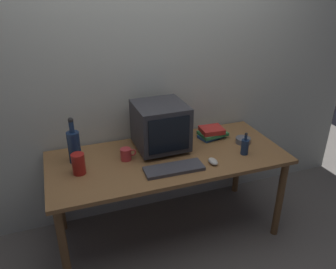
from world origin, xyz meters
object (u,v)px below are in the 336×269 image
Objects in this scene: bottle_short at (245,146)px; metal_canister at (79,164)px; keyboard at (174,169)px; cd_spindle at (243,140)px; computer_mouse at (213,161)px; crt_monitor at (160,126)px; bottle_tall at (74,146)px; book_stack at (212,133)px; mug at (126,154)px.

bottle_short is 1.22m from metal_canister.
keyboard is at bearing -176.20° from bottle_short.
cd_spindle is at bearing 61.60° from bottle_short.
computer_mouse is at bearing -170.18° from bottle_short.
crt_monitor is 1.13× the size of bottle_tall.
book_stack reaches higher than computer_mouse.
metal_canister is at bearing -169.83° from book_stack.
bottle_tall is (-0.93, 0.36, 0.11)m from computer_mouse.
bottle_short is (0.57, -0.30, -0.13)m from crt_monitor.
metal_canister is at bearing 165.23° from keyboard.
cd_spindle is (0.96, -0.05, -0.02)m from mug.
mug is at bearing -164.23° from crt_monitor.
bottle_short reaches higher than book_stack.
computer_mouse is 0.67× the size of metal_canister.
bottle_short is at bearing -14.12° from mug.
computer_mouse is 0.64m from mug.
cd_spindle is 0.80× the size of metal_canister.
book_stack is (0.18, 0.39, 0.03)m from computer_mouse.
computer_mouse is 0.44m from cd_spindle.
bottle_tall is 2.91× the size of mug.
book_stack is 2.05× the size of mug.
keyboard is 1.71× the size of book_stack.
bottle_short is at bearing -14.43° from bottle_tall.
cd_spindle is at bearing -11.54° from crt_monitor.
crt_monitor is 0.66m from bottle_short.
bottle_short is 0.73× the size of book_stack.
metal_canister is (-0.64, -0.16, -0.12)m from crt_monitor.
metal_canister is (-0.35, -0.08, 0.03)m from mug.
computer_mouse is at bearing -11.69° from metal_canister.
book_stack is at bearing 39.52° from keyboard.
computer_mouse is at bearing -150.37° from cd_spindle.
bottle_short is at bearing 5.05° from keyboard.
metal_canister is at bearing -87.68° from bottle_tall.
crt_monitor reaches higher than bottle_short.
computer_mouse is at bearing -21.36° from bottle_tall.
crt_monitor is 3.29× the size of mug.
computer_mouse is 0.83× the size of cd_spindle.
metal_canister is at bearing -167.54° from mug.
bottle_tall reaches higher than metal_canister.
keyboard is 0.71m from cd_spindle.
book_stack is at bearing 10.17° from metal_canister.
computer_mouse is 0.83× the size of mug.
crt_monitor is at bearing 152.28° from bottle_short.
crt_monitor is 0.94× the size of keyboard.
crt_monitor is 2.20× the size of bottle_short.
book_stack is at bearing 138.44° from cd_spindle.
book_stack is at bearing 64.14° from computer_mouse.
metal_canister reaches higher than cd_spindle.
metal_canister is at bearing -178.92° from cd_spindle.
keyboard is 2.34× the size of bottle_short.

